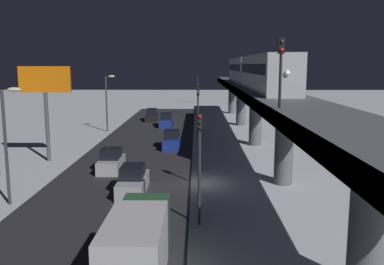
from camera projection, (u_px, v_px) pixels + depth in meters
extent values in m
plane|color=silver|center=(196.00, 183.00, 31.97)|extent=(240.00, 240.00, 0.00)
cube|color=#28282D|center=(120.00, 183.00, 32.03)|extent=(11.00, 109.10, 0.01)
cube|color=slate|center=(286.00, 104.00, 30.89)|extent=(5.00, 109.10, 0.80)
cube|color=#38383D|center=(254.00, 104.00, 30.92)|extent=(0.24, 106.92, 0.80)
cylinder|color=slate|center=(232.00, 98.00, 77.56)|extent=(1.40, 1.40, 5.75)
cylinder|color=slate|center=(241.00, 106.00, 62.18)|extent=(1.40, 1.40, 5.75)
cylinder|color=slate|center=(255.00, 120.00, 46.80)|extent=(1.40, 1.40, 5.75)
cylinder|color=slate|center=(284.00, 147.00, 31.42)|extent=(1.40, 1.40, 5.75)
cylinder|color=slate|center=(367.00, 226.00, 16.04)|extent=(1.40, 1.40, 5.75)
cube|color=#B7BABF|center=(267.00, 73.00, 39.36)|extent=(2.90, 18.00, 3.40)
cube|color=black|center=(267.00, 69.00, 39.29)|extent=(2.94, 16.20, 0.90)
cube|color=#B7BABF|center=(244.00, 70.00, 57.71)|extent=(2.90, 18.00, 3.40)
cube|color=black|center=(244.00, 67.00, 57.65)|extent=(2.94, 16.20, 0.90)
sphere|color=white|center=(287.00, 73.00, 30.40)|extent=(0.44, 0.44, 0.44)
cylinder|color=black|center=(280.00, 80.00, 23.81)|extent=(0.16, 0.16, 3.20)
cube|color=black|center=(281.00, 46.00, 23.50)|extent=(0.36, 0.28, 0.90)
sphere|color=#333333|center=(282.00, 41.00, 23.30)|extent=(0.22, 0.22, 0.22)
sphere|color=red|center=(282.00, 50.00, 23.38)|extent=(0.22, 0.22, 0.22)
cube|color=navy|center=(166.00, 123.00, 61.44)|extent=(1.80, 4.71, 1.10)
cube|color=black|center=(166.00, 116.00, 61.29)|extent=(1.58, 2.26, 0.87)
cylinder|color=black|center=(161.00, 123.00, 62.93)|extent=(0.20, 0.64, 0.64)
cylinder|color=black|center=(172.00, 123.00, 62.91)|extent=(0.20, 0.64, 0.64)
cylinder|color=black|center=(160.00, 126.00, 60.05)|extent=(0.20, 0.64, 0.64)
cylinder|color=black|center=(171.00, 126.00, 60.03)|extent=(0.20, 0.64, 0.64)
cube|color=navy|center=(172.00, 143.00, 45.55)|extent=(1.80, 4.60, 1.10)
cube|color=black|center=(172.00, 134.00, 45.39)|extent=(1.58, 2.21, 0.87)
cube|color=black|center=(152.00, 117.00, 67.74)|extent=(1.80, 4.57, 1.10)
cube|color=black|center=(152.00, 111.00, 67.58)|extent=(1.58, 2.19, 0.87)
cube|color=#B2B2B7|center=(133.00, 185.00, 29.62)|extent=(1.80, 4.78, 1.10)
cube|color=black|center=(133.00, 171.00, 29.46)|extent=(1.58, 2.29, 0.87)
cube|color=#B2B2B7|center=(111.00, 165.00, 35.62)|extent=(1.80, 4.04, 1.10)
cube|color=black|center=(111.00, 153.00, 35.46)|extent=(1.58, 1.94, 0.87)
cube|color=#2D6038|center=(146.00, 223.00, 20.83)|extent=(2.30, 2.20, 2.40)
cube|color=silver|center=(135.00, 253.00, 17.05)|extent=(2.40, 5.00, 2.80)
cylinder|color=#2D2D2D|center=(199.00, 178.00, 23.27)|extent=(0.16, 0.16, 5.50)
cube|color=black|center=(200.00, 122.00, 22.75)|extent=(0.32, 0.32, 0.90)
sphere|color=red|center=(200.00, 117.00, 22.53)|extent=(0.20, 0.20, 0.20)
sphere|color=black|center=(200.00, 122.00, 22.58)|extent=(0.20, 0.20, 0.20)
sphere|color=black|center=(200.00, 127.00, 22.62)|extent=(0.20, 0.20, 0.20)
cylinder|color=#2D2D2D|center=(198.00, 119.00, 48.41)|extent=(0.16, 0.16, 5.50)
cube|color=black|center=(198.00, 92.00, 47.89)|extent=(0.32, 0.32, 0.90)
sphere|color=black|center=(198.00, 89.00, 47.67)|extent=(0.20, 0.20, 0.20)
sphere|color=yellow|center=(198.00, 92.00, 47.71)|extent=(0.20, 0.20, 0.20)
sphere|color=black|center=(198.00, 94.00, 47.76)|extent=(0.20, 0.20, 0.20)
cylinder|color=#2D2D2D|center=(198.00, 101.00, 73.55)|extent=(0.16, 0.16, 5.50)
cube|color=black|center=(198.00, 82.00, 73.03)|extent=(0.32, 0.32, 0.90)
sphere|color=black|center=(198.00, 81.00, 72.80)|extent=(0.20, 0.20, 0.20)
sphere|color=black|center=(198.00, 82.00, 72.85)|extent=(0.20, 0.20, 0.20)
sphere|color=#19E53F|center=(198.00, 84.00, 72.90)|extent=(0.20, 0.20, 0.20)
cylinder|color=#2D2D2D|center=(197.00, 91.00, 98.69)|extent=(0.16, 0.16, 5.50)
cube|color=black|center=(198.00, 78.00, 98.17)|extent=(0.32, 0.32, 0.90)
sphere|color=red|center=(198.00, 77.00, 97.94)|extent=(0.20, 0.20, 0.20)
sphere|color=black|center=(198.00, 78.00, 97.99)|extent=(0.20, 0.20, 0.20)
sphere|color=black|center=(198.00, 79.00, 98.04)|extent=(0.20, 0.20, 0.20)
cylinder|color=#4C4C51|center=(47.00, 127.00, 38.93)|extent=(0.36, 0.36, 6.50)
cube|color=orange|center=(45.00, 79.00, 38.21)|extent=(4.80, 0.30, 2.40)
cylinder|color=#38383D|center=(6.00, 148.00, 26.57)|extent=(0.20, 0.20, 7.50)
ellipsoid|color=#F4E5B2|center=(14.00, 90.00, 25.95)|extent=(0.90, 0.44, 0.30)
cylinder|color=#38383D|center=(107.00, 104.00, 56.17)|extent=(0.20, 0.20, 7.50)
ellipsoid|color=#F4E5B2|center=(112.00, 76.00, 55.55)|extent=(0.90, 0.44, 0.30)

